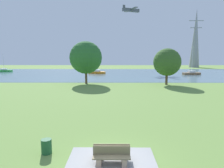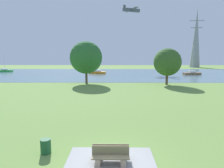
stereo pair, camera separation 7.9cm
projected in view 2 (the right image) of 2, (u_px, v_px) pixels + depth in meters
ground_plane at (113, 90)px, 31.80m from camera, size 160.00×160.00×0.00m
concrete_pad at (111, 163)px, 10.01m from camera, size 4.40×3.20×0.10m
bench_facing_water at (111, 152)px, 10.22m from camera, size 1.80×0.48×0.89m
bench_facing_inland at (111, 158)px, 9.69m from camera, size 1.80×0.48×0.89m
litter_bin at (46, 146)px, 11.05m from camera, size 0.56×0.56×0.80m
water_surface at (114, 74)px, 59.52m from camera, size 140.00×40.00×0.02m
sailboat_orange at (97, 72)px, 59.43m from camera, size 5.00×2.44×5.48m
sailboat_green at (5, 70)px, 66.00m from camera, size 4.99×2.30×5.51m
sailboat_brown at (192, 73)px, 55.88m from camera, size 4.97×2.21×7.89m
tree_west_far at (86, 58)px, 38.06m from camera, size 6.06×6.06×7.92m
tree_west_near at (167, 62)px, 36.62m from camera, size 4.96×4.96×6.57m
electricity_pylon at (196, 38)px, 89.53m from camera, size 6.40×4.40×25.39m
light_aircraft at (131, 10)px, 72.10m from camera, size 6.32×8.16×2.10m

